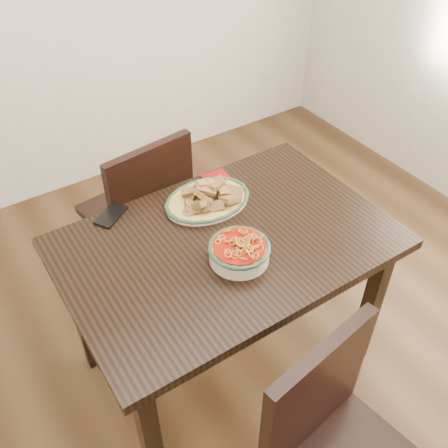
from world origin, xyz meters
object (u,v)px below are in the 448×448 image
chair_far (143,209)px  smartphone (111,215)px  noodle_bowl (239,250)px  dining_table (227,259)px  chair_near (336,446)px  fish_plate (207,194)px

chair_far → smartphone: size_ratio=6.55×
noodle_bowl → smartphone: 0.54m
chair_far → noodle_bowl: chair_far is taller
dining_table → chair_near: (-0.08, -0.72, -0.15)m
smartphone → chair_far: bearing=15.0°
fish_plate → smartphone: (-0.35, 0.13, -0.04)m
dining_table → fish_plate: (0.05, 0.22, 0.14)m
chair_far → noodle_bowl: 0.78m
fish_plate → noodle_bowl: fish_plate is taller
dining_table → smartphone: (-0.30, 0.35, 0.10)m
dining_table → smartphone: 0.48m
dining_table → chair_near: bearing=-96.5°
fish_plate → chair_far: bearing=107.1°
dining_table → fish_plate: bearing=76.3°
noodle_bowl → smartphone: size_ratio=1.62×
chair_near → fish_plate: (0.14, 0.94, 0.30)m
noodle_bowl → chair_far: bearing=93.7°
chair_near → fish_plate: 1.00m
noodle_bowl → smartphone: (-0.28, 0.46, -0.04)m
chair_far → chair_near: 1.33m
dining_table → smartphone: smartphone is taller
chair_near → smartphone: 1.12m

